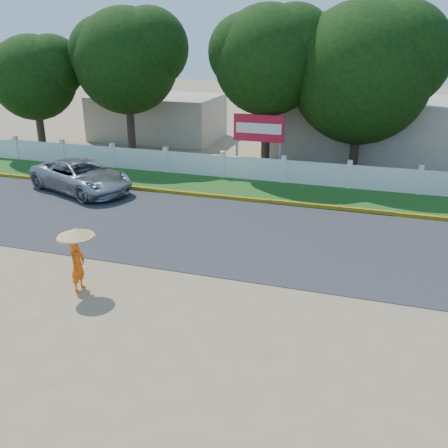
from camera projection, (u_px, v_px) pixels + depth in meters
name	position (u px, v px, depth m)	size (l,w,h in m)	color
ground	(202.00, 293.00, 13.63)	(120.00, 120.00, 0.00)	#9E8460
road	(245.00, 234.00, 17.62)	(60.00, 7.00, 0.02)	#38383A
grass_verge	(277.00, 191.00, 22.28)	(60.00, 3.50, 0.03)	#2D601E
curb	(268.00, 201.00, 20.75)	(40.00, 0.18, 0.16)	yellow
fence	(283.00, 171.00, 23.38)	(40.00, 0.10, 1.10)	silver
building_near	(360.00, 127.00, 28.19)	(10.00, 6.00, 3.20)	#B7AD99
building_far	(158.00, 117.00, 32.83)	(8.00, 5.00, 2.80)	#B7AD99
vehicle	(81.00, 176.00, 22.05)	(2.35, 5.09, 1.41)	#9A9CA1
monk_with_parasol	(77.00, 250.00, 13.40)	(1.01, 1.01, 1.83)	#F65E0C
billboard	(259.00, 131.00, 24.20)	(2.50, 0.13, 2.95)	gray
tree_row	(337.00, 68.00, 23.78)	(34.64, 7.09, 8.78)	#473828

